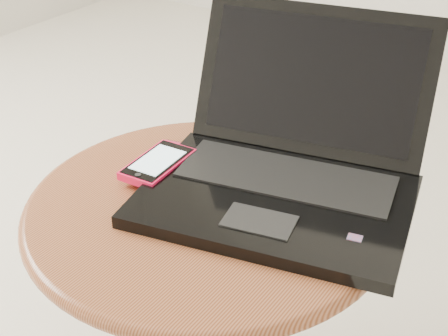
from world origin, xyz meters
The scene contains 4 objects.
table centered at (-0.09, 0.05, 0.35)m, with size 0.56×0.56×0.44m.
laptop centered at (-0.01, 0.15, 0.49)m, with size 0.46×0.45×0.24m.
phone_black centered at (-0.21, 0.10, 0.45)m, with size 0.09×0.14×0.01m.
phone_pink centered at (-0.20, 0.07, 0.46)m, with size 0.08×0.13×0.02m.
Camera 1 is at (0.39, -0.61, 0.99)m, focal length 52.47 mm.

